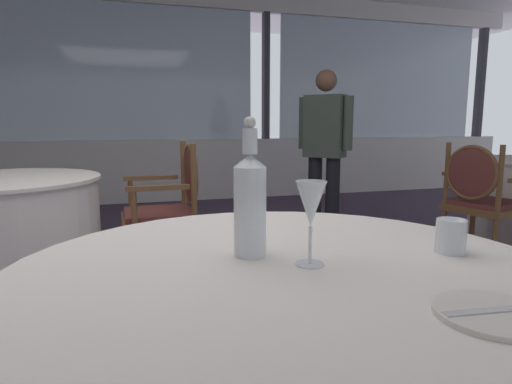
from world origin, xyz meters
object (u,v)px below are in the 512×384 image
Objects in this scene: water_tumbler at (451,236)px; dining_chair_0_0 at (171,202)px; dining_chair_1_1 at (480,195)px; wine_glass at (311,206)px; diner_person_0 at (325,144)px; water_bottle at (250,201)px; side_plate at (493,314)px.

dining_chair_0_0 is at bearing 103.81° from water_tumbler.
dining_chair_1_1 is (1.74, 1.75, -0.25)m from water_tumbler.
diner_person_0 is at bearing 64.41° from wine_glass.
water_bottle reaches higher than wine_glass.
diner_person_0 reaches higher than water_bottle.
diner_person_0 is (1.38, 2.89, -0.02)m from wine_glass.
diner_person_0 is (1.20, 3.22, 0.11)m from side_plate.
water_bottle is at bearing 123.70° from side_plate.
dining_chair_0_0 reaches higher than dining_chair_1_1.
water_tumbler is at bearing 101.91° from dining_chair_0_0.
water_bottle is 1.74× the size of wine_glass.
water_bottle is at bearing 135.25° from wine_glass.
side_plate is 1.00× the size of wine_glass.
dining_chair_0_0 reaches higher than side_plate.
water_tumbler is at bearing -151.82° from diner_person_0.
dining_chair_0_0 is at bearing 97.55° from side_plate.
diner_person_0 is (1.02, 2.90, 0.07)m from water_tumbler.
side_plate is 0.58× the size of water_bottle.
wine_glass is at bearing 178.63° from water_tumbler.
diner_person_0 is at bearing -151.03° from dining_chair_0_0.
water_bottle is at bearing 166.24° from water_tumbler.
water_bottle is 3.96× the size of water_tumbler.
diner_person_0 is at bearing 69.55° from side_plate.
water_bottle reaches higher than side_plate.
water_bottle is 0.50m from water_tumbler.
diner_person_0 reaches higher than wine_glass.
water_tumbler is (0.18, 0.32, 0.04)m from side_plate.
wine_glass reaches higher than water_tumbler.
wine_glass is 0.20× the size of dining_chair_1_1.
wine_glass is 0.38m from water_tumbler.
water_tumbler is 2.07m from dining_chair_0_0.
water_bottle is (-0.29, 0.44, 0.13)m from side_plate.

